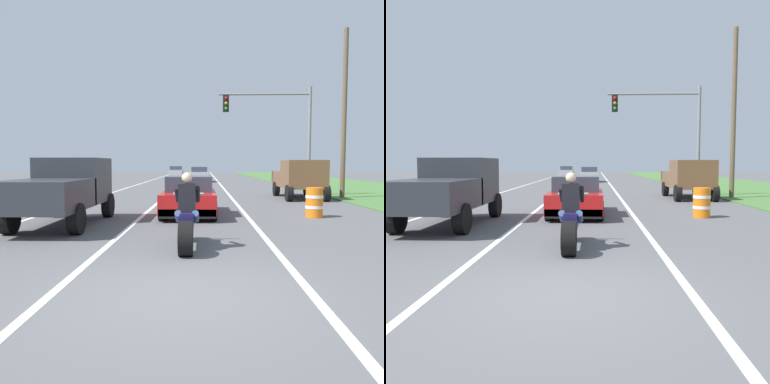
% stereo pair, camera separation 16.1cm
% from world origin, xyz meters
% --- Properties ---
extents(ground_plane, '(160.00, 160.00, 0.00)m').
position_xyz_m(ground_plane, '(0.00, 0.00, 0.00)').
color(ground_plane, '#565659').
extents(lane_stripe_left_solid, '(0.14, 120.00, 0.01)m').
position_xyz_m(lane_stripe_left_solid, '(-5.40, 20.00, 0.00)').
color(lane_stripe_left_solid, white).
rests_on(lane_stripe_left_solid, ground).
extents(lane_stripe_right_solid, '(0.14, 120.00, 0.01)m').
position_xyz_m(lane_stripe_right_solid, '(1.80, 20.00, 0.00)').
color(lane_stripe_right_solid, white).
rests_on(lane_stripe_right_solid, ground).
extents(lane_stripe_centre_dashed, '(0.14, 120.00, 0.01)m').
position_xyz_m(lane_stripe_centre_dashed, '(-1.80, 20.00, 0.00)').
color(lane_stripe_centre_dashed, white).
rests_on(lane_stripe_centre_dashed, ground).
extents(motorcycle_with_rider, '(0.70, 2.21, 1.62)m').
position_xyz_m(motorcycle_with_rider, '(-0.04, 2.88, 0.59)').
color(motorcycle_with_rider, black).
rests_on(motorcycle_with_rider, ground).
extents(sports_car_red, '(1.84, 4.30, 1.37)m').
position_xyz_m(sports_car_red, '(-0.19, 8.55, 0.63)').
color(sports_car_red, red).
rests_on(sports_car_red, ground).
extents(pickup_truck_left_lane_dark_grey, '(2.02, 4.80, 1.98)m').
position_xyz_m(pickup_truck_left_lane_dark_grey, '(-3.80, 6.17, 1.11)').
color(pickup_truck_left_lane_dark_grey, '#2D3035').
rests_on(pickup_truck_left_lane_dark_grey, ground).
extents(pickup_truck_right_shoulder_brown, '(2.02, 4.80, 1.98)m').
position_xyz_m(pickup_truck_right_shoulder_brown, '(5.28, 15.36, 1.11)').
color(pickup_truck_right_shoulder_brown, brown).
rests_on(pickup_truck_right_shoulder_brown, ground).
extents(traffic_light_mast_near, '(5.07, 0.34, 6.00)m').
position_xyz_m(traffic_light_mast_near, '(4.53, 16.65, 4.03)').
color(traffic_light_mast_near, gray).
rests_on(traffic_light_mast_near, ground).
extents(utility_pole_roadside, '(0.24, 0.24, 8.63)m').
position_xyz_m(utility_pole_roadside, '(7.50, 15.29, 4.31)').
color(utility_pole_roadside, brown).
rests_on(utility_pole_roadside, ground).
extents(construction_barrel_nearest, '(0.58, 0.58, 1.00)m').
position_xyz_m(construction_barrel_nearest, '(4.03, 7.99, 0.50)').
color(construction_barrel_nearest, orange).
rests_on(construction_barrel_nearest, ground).
extents(distant_car_far_ahead, '(1.80, 4.00, 1.50)m').
position_xyz_m(distant_car_far_ahead, '(-0.09, 34.48, 0.77)').
color(distant_car_far_ahead, '#B2B2B7').
rests_on(distant_car_far_ahead, ground).
extents(distant_car_further_ahead, '(1.80, 4.00, 1.50)m').
position_xyz_m(distant_car_further_ahead, '(-3.33, 47.69, 0.77)').
color(distant_car_further_ahead, '#B2B2B7').
rests_on(distant_car_further_ahead, ground).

